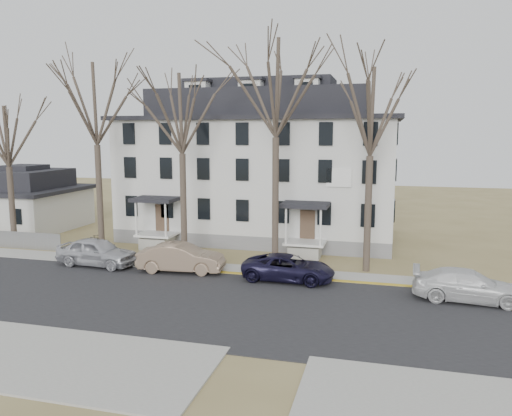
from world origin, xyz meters
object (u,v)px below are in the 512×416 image
(car_tan, at_px, (181,258))
(bicycle_left, at_px, (95,241))
(tree_mid_right, at_px, (372,105))
(car_navy, at_px, (288,268))
(boarding_house, at_px, (260,168))
(small_house, at_px, (26,202))
(tree_far_left, at_px, (95,97))
(tree_bungalow, at_px, (7,132))
(car_silver, at_px, (97,252))
(bicycle_right, at_px, (98,242))
(tree_mid_left, at_px, (181,108))
(car_white, at_px, (468,286))
(tree_center, at_px, (276,81))

(car_tan, relative_size, bicycle_left, 2.66)
(tree_mid_right, height_order, car_tan, tree_mid_right)
(car_navy, relative_size, bicycle_left, 2.68)
(tree_mid_right, relative_size, car_navy, 2.53)
(boarding_house, bearing_deg, tree_mid_right, -43.81)
(small_house, relative_size, tree_far_left, 0.63)
(car_tan, xyz_separation_m, bicycle_left, (-8.34, 4.19, -0.33))
(tree_bungalow, bearing_deg, tree_mid_right, 0.00)
(boarding_house, bearing_deg, car_navy, -68.51)
(tree_mid_right, height_order, car_silver, tree_mid_right)
(bicycle_left, height_order, bicycle_right, bicycle_left)
(tree_mid_right, bearing_deg, bicycle_left, 176.40)
(tree_mid_left, xyz_separation_m, tree_bungalow, (-13.00, 0.00, -1.48))
(car_white, bearing_deg, tree_mid_right, 52.45)
(bicycle_left, bearing_deg, small_house, 74.76)
(boarding_house, bearing_deg, bicycle_left, -145.86)
(tree_mid_right, distance_m, car_navy, 10.27)
(boarding_house, xyz_separation_m, tree_center, (3.00, -8.15, 5.71))
(car_tan, bearing_deg, tree_bungalow, 72.23)
(car_silver, height_order, bicycle_left, car_silver)
(bicycle_left, bearing_deg, tree_far_left, -120.67)
(car_tan, bearing_deg, tree_center, -64.32)
(bicycle_left, bearing_deg, car_silver, -134.17)
(car_navy, xyz_separation_m, bicycle_right, (-14.31, 4.09, -0.23))
(tree_mid_left, xyz_separation_m, car_tan, (1.06, -3.01, -8.78))
(car_tan, xyz_separation_m, bicycle_right, (-7.94, 3.98, -0.35))
(tree_center, bearing_deg, tree_bungalow, 180.00)
(small_house, relative_size, car_white, 1.68)
(tree_mid_right, bearing_deg, car_tan, -163.91)
(tree_far_left, bearing_deg, tree_center, 0.00)
(car_navy, height_order, bicycle_left, car_navy)
(tree_far_left, xyz_separation_m, car_white, (22.47, -4.26, -9.59))
(tree_mid_left, height_order, car_silver, tree_mid_left)
(small_house, height_order, car_navy, small_house)
(car_tan, bearing_deg, car_navy, -96.65)
(tree_bungalow, height_order, car_navy, tree_bungalow)
(car_navy, bearing_deg, bicycle_right, 75.38)
(tree_mid_left, relative_size, tree_bungalow, 1.18)
(tree_far_left, distance_m, tree_center, 12.02)
(tree_mid_left, xyz_separation_m, tree_center, (6.00, 0.00, 1.48))
(boarding_house, relative_size, car_navy, 4.13)
(boarding_house, xyz_separation_m, tree_bungalow, (-16.00, -8.15, 2.74))
(car_silver, xyz_separation_m, car_tan, (5.50, 0.05, -0.02))
(tree_far_left, height_order, bicycle_right, tree_far_left)
(car_silver, bearing_deg, tree_bungalow, 74.27)
(car_white, bearing_deg, car_tan, 88.43)
(tree_mid_left, distance_m, car_white, 19.18)
(tree_bungalow, bearing_deg, car_navy, -8.68)
(tree_mid_right, bearing_deg, small_house, 167.73)
(tree_mid_left, bearing_deg, bicycle_right, 171.95)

